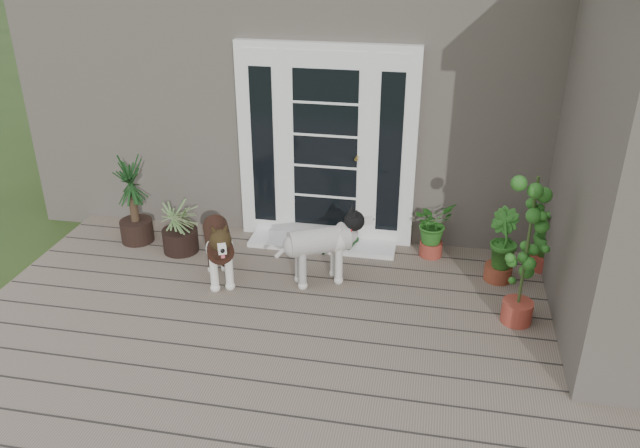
# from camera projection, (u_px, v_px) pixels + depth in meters

# --- Properties ---
(deck) EXTENTS (6.20, 4.60, 0.12)m
(deck) POSITION_uv_depth(u_px,v_px,m) (301.00, 365.00, 5.26)
(deck) COLOR #6B5B4C
(deck) RESTS_ON ground
(house_main) EXTENTS (7.40, 4.00, 3.10)m
(house_main) POSITION_uv_depth(u_px,v_px,m) (370.00, 71.00, 8.36)
(house_main) COLOR #665E54
(house_main) RESTS_ON ground
(door_unit) EXTENTS (1.90, 0.14, 2.15)m
(door_unit) POSITION_uv_depth(u_px,v_px,m) (326.00, 147.00, 6.74)
(door_unit) COLOR white
(door_unit) RESTS_ON deck
(door_step) EXTENTS (1.60, 0.40, 0.05)m
(door_step) POSITION_uv_depth(u_px,v_px,m) (322.00, 243.00, 7.02)
(door_step) COLOR white
(door_step) RESTS_ON deck
(brindle_dog) EXTENTS (0.65, 0.88, 0.67)m
(brindle_dog) POSITION_uv_depth(u_px,v_px,m) (219.00, 250.00, 6.22)
(brindle_dog) COLOR #381D14
(brindle_dog) RESTS_ON deck
(white_dog) EXTENTS (0.87, 0.68, 0.67)m
(white_dog) POSITION_uv_depth(u_px,v_px,m) (319.00, 252.00, 6.19)
(white_dog) COLOR white
(white_dog) RESTS_ON deck
(spider_plant) EXTENTS (0.68, 0.68, 0.67)m
(spider_plant) POSITION_uv_depth(u_px,v_px,m) (179.00, 222.00, 6.77)
(spider_plant) COLOR #9AB871
(spider_plant) RESTS_ON deck
(yucca) EXTENTS (0.86, 0.86, 0.97)m
(yucca) POSITION_uv_depth(u_px,v_px,m) (133.00, 201.00, 6.92)
(yucca) COLOR black
(yucca) RESTS_ON deck
(herb_a) EXTENTS (0.59, 0.59, 0.53)m
(herb_a) POSITION_uv_depth(u_px,v_px,m) (432.00, 233.00, 6.71)
(herb_a) COLOR #2A641C
(herb_a) RESTS_ON deck
(herb_b) EXTENTS (0.49, 0.49, 0.54)m
(herb_b) POSITION_uv_depth(u_px,v_px,m) (500.00, 256.00, 6.26)
(herb_b) COLOR #1A5A19
(herb_b) RESTS_ON deck
(herb_c) EXTENTS (0.48, 0.48, 0.53)m
(herb_c) POSITION_uv_depth(u_px,v_px,m) (547.00, 245.00, 6.47)
(herb_c) COLOR #164D1B
(herb_c) RESTS_ON deck
(sapling) EXTENTS (0.55, 0.55, 1.45)m
(sapling) POSITION_uv_depth(u_px,v_px,m) (527.00, 250.00, 5.40)
(sapling) COLOR #205518
(sapling) RESTS_ON deck
(clog_left) EXTENTS (0.30, 0.37, 0.10)m
(clog_left) POSITION_uv_depth(u_px,v_px,m) (323.00, 244.00, 6.95)
(clog_left) COLOR black
(clog_left) RESTS_ON deck
(clog_right) EXTENTS (0.22, 0.35, 0.10)m
(clog_right) POSITION_uv_depth(u_px,v_px,m) (350.00, 244.00, 6.95)
(clog_right) COLOR #143416
(clog_right) RESTS_ON deck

